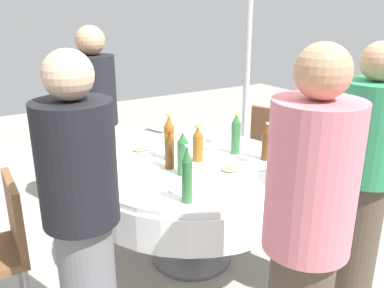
{
  "coord_description": "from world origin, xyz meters",
  "views": [
    {
      "loc": [
        1.33,
        2.14,
        1.74
      ],
      "look_at": [
        0.0,
        0.0,
        0.87
      ],
      "focal_mm": 37.95,
      "sensor_mm": 36.0,
      "label": 1
    }
  ],
  "objects_px": {
    "chair_rear": "(275,143)",
    "bottle_green_west": "(183,154)",
    "person_east": "(82,219)",
    "person_west": "(362,186)",
    "wine_glass_west": "(252,147)",
    "plate_mid": "(211,141)",
    "bottle_amber_left": "(169,139)",
    "person_near": "(305,242)",
    "dining_table": "(192,183)",
    "wine_glass_north": "(213,137)",
    "bottle_green_rear": "(187,176)",
    "plate_far": "(173,139)",
    "person_right": "(97,123)",
    "plate_south": "(140,151)",
    "bottle_green_north": "(236,135)",
    "bottle_amber_near": "(198,145)",
    "bottle_brown_east": "(267,143)",
    "plate_inner": "(229,171)",
    "bottle_brown_right": "(170,151)"
  },
  "relations": [
    {
      "from": "plate_south",
      "to": "chair_rear",
      "type": "height_order",
      "value": "chair_rear"
    },
    {
      "from": "bottle_green_north",
      "to": "person_west",
      "type": "xyz_separation_m",
      "value": [
        -0.13,
        0.94,
        -0.05
      ]
    },
    {
      "from": "bottle_amber_near",
      "to": "plate_far",
      "type": "distance_m",
      "value": 0.48
    },
    {
      "from": "bottle_green_west",
      "to": "dining_table",
      "type": "bearing_deg",
      "value": -138.02
    },
    {
      "from": "person_east",
      "to": "chair_rear",
      "type": "distance_m",
      "value": 2.36
    },
    {
      "from": "bottle_brown_east",
      "to": "plate_inner",
      "type": "xyz_separation_m",
      "value": [
        0.34,
        0.05,
        -0.11
      ]
    },
    {
      "from": "wine_glass_north",
      "to": "person_west",
      "type": "height_order",
      "value": "person_west"
    },
    {
      "from": "person_east",
      "to": "person_west",
      "type": "xyz_separation_m",
      "value": [
        -1.38,
        0.43,
        -0.0
      ]
    },
    {
      "from": "plate_far",
      "to": "wine_glass_west",
      "type": "bearing_deg",
      "value": 108.58
    },
    {
      "from": "bottle_amber_near",
      "to": "person_east",
      "type": "xyz_separation_m",
      "value": [
        0.95,
        0.53,
        -0.03
      ]
    },
    {
      "from": "bottle_green_west",
      "to": "person_east",
      "type": "bearing_deg",
      "value": 26.85
    },
    {
      "from": "bottle_brown_east",
      "to": "bottle_amber_near",
      "type": "distance_m",
      "value": 0.46
    },
    {
      "from": "person_east",
      "to": "wine_glass_north",
      "type": "bearing_deg",
      "value": -91.16
    },
    {
      "from": "bottle_brown_east",
      "to": "bottle_brown_right",
      "type": "height_order",
      "value": "bottle_brown_east"
    },
    {
      "from": "person_west",
      "to": "bottle_green_north",
      "type": "bearing_deg",
      "value": -109.37
    },
    {
      "from": "bottle_brown_right",
      "to": "person_west",
      "type": "height_order",
      "value": "person_west"
    },
    {
      "from": "chair_rear",
      "to": "person_east",
      "type": "bearing_deg",
      "value": -86.52
    },
    {
      "from": "bottle_green_rear",
      "to": "plate_mid",
      "type": "relative_size",
      "value": 1.62
    },
    {
      "from": "chair_rear",
      "to": "bottle_green_west",
      "type": "bearing_deg",
      "value": -87.36
    },
    {
      "from": "wine_glass_west",
      "to": "person_right",
      "type": "bearing_deg",
      "value": -58.53
    },
    {
      "from": "bottle_amber_near",
      "to": "bottle_green_rear",
      "type": "bearing_deg",
      "value": 52.09
    },
    {
      "from": "plate_inner",
      "to": "dining_table",
      "type": "bearing_deg",
      "value": -66.56
    },
    {
      "from": "plate_south",
      "to": "person_right",
      "type": "distance_m",
      "value": 0.57
    },
    {
      "from": "wine_glass_west",
      "to": "dining_table",
      "type": "bearing_deg",
      "value": -29.5
    },
    {
      "from": "dining_table",
      "to": "plate_inner",
      "type": "bearing_deg",
      "value": 113.44
    },
    {
      "from": "plate_south",
      "to": "person_near",
      "type": "bearing_deg",
      "value": 89.91
    },
    {
      "from": "person_east",
      "to": "person_west",
      "type": "distance_m",
      "value": 1.45
    },
    {
      "from": "plate_far",
      "to": "bottle_brown_east",
      "type": "bearing_deg",
      "value": 115.91
    },
    {
      "from": "plate_far",
      "to": "person_right",
      "type": "distance_m",
      "value": 0.64
    },
    {
      "from": "bottle_amber_near",
      "to": "wine_glass_west",
      "type": "relative_size",
      "value": 1.71
    },
    {
      "from": "dining_table",
      "to": "bottle_amber_left",
      "type": "bearing_deg",
      "value": -53.31
    },
    {
      "from": "plate_south",
      "to": "chair_rear",
      "type": "relative_size",
      "value": 0.27
    },
    {
      "from": "person_near",
      "to": "person_right",
      "type": "height_order",
      "value": "person_near"
    },
    {
      "from": "wine_glass_west",
      "to": "plate_mid",
      "type": "relative_size",
      "value": 0.73
    },
    {
      "from": "plate_inner",
      "to": "bottle_brown_east",
      "type": "bearing_deg",
      "value": -171.76
    },
    {
      "from": "dining_table",
      "to": "wine_glass_north",
      "type": "xyz_separation_m",
      "value": [
        -0.25,
        -0.11,
        0.25
      ]
    },
    {
      "from": "wine_glass_north",
      "to": "plate_mid",
      "type": "height_order",
      "value": "wine_glass_north"
    },
    {
      "from": "plate_south",
      "to": "bottle_green_north",
      "type": "bearing_deg",
      "value": 146.69
    },
    {
      "from": "person_near",
      "to": "chair_rear",
      "type": "bearing_deg",
      "value": -120.17
    },
    {
      "from": "bottle_green_rear",
      "to": "bottle_amber_left",
      "type": "relative_size",
      "value": 1.02
    },
    {
      "from": "bottle_green_west",
      "to": "wine_glass_north",
      "type": "xyz_separation_m",
      "value": [
        -0.4,
        -0.25,
        -0.03
      ]
    },
    {
      "from": "wine_glass_north",
      "to": "plate_far",
      "type": "bearing_deg",
      "value": -70.74
    },
    {
      "from": "wine_glass_north",
      "to": "plate_far",
      "type": "height_order",
      "value": "wine_glass_north"
    },
    {
      "from": "bottle_green_north",
      "to": "chair_rear",
      "type": "bearing_deg",
      "value": -150.03
    },
    {
      "from": "bottle_amber_left",
      "to": "person_near",
      "type": "distance_m",
      "value": 1.34
    },
    {
      "from": "bottle_green_rear",
      "to": "plate_mid",
      "type": "xyz_separation_m",
      "value": [
        -0.67,
        -0.75,
        -0.14
      ]
    },
    {
      "from": "plate_inner",
      "to": "person_right",
      "type": "height_order",
      "value": "person_right"
    },
    {
      "from": "bottle_green_rear",
      "to": "plate_south",
      "type": "distance_m",
      "value": 0.85
    },
    {
      "from": "bottle_amber_near",
      "to": "person_east",
      "type": "distance_m",
      "value": 1.09
    },
    {
      "from": "bottle_amber_left",
      "to": "bottle_amber_near",
      "type": "bearing_deg",
      "value": 141.93
    }
  ]
}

